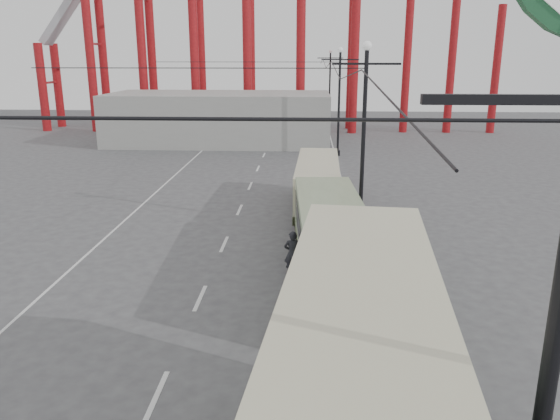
{
  "coord_description": "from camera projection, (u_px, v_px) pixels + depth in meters",
  "views": [
    {
      "loc": [
        2.91,
        -8.41,
        8.72
      ],
      "look_at": [
        1.9,
        11.58,
        3.0
      ],
      "focal_mm": 35.0,
      "sensor_mm": 36.0,
      "label": 1
    }
  ],
  "objects": [
    {
      "name": "road_markings",
      "position": [
        237.0,
        221.0,
        29.57
      ],
      "size": [
        12.52,
        120.0,
        0.01
      ],
      "color": "silver",
      "rests_on": "ground"
    },
    {
      "name": "lamp_post_mid",
      "position": [
        363.0,
        141.0,
        26.34
      ],
      "size": [
        3.2,
        0.44,
        9.32
      ],
      "color": "black",
      "rests_on": "ground"
    },
    {
      "name": "lamp_post_far",
      "position": [
        339.0,
        103.0,
        47.46
      ],
      "size": [
        3.2,
        0.44,
        9.32
      ],
      "color": "black",
      "rests_on": "ground"
    },
    {
      "name": "lamp_post_distant",
      "position": [
        330.0,
        88.0,
        68.59
      ],
      "size": [
        3.2,
        0.44,
        9.32
      ],
      "color": "black",
      "rests_on": "ground"
    },
    {
      "name": "fairground_shed",
      "position": [
        220.0,
        118.0,
        55.35
      ],
      "size": [
        22.0,
        10.0,
        5.0
      ],
      "primitive_type": "cube",
      "color": "gray",
      "rests_on": "ground"
    },
    {
      "name": "single_decker_green",
      "position": [
        332.0,
        243.0,
        20.95
      ],
      "size": [
        3.12,
        11.16,
        3.12
      ],
      "rotation": [
        0.0,
        0.0,
        0.05
      ],
      "color": "gray",
      "rests_on": "ground"
    },
    {
      "name": "single_decker_cream",
      "position": [
        318.0,
        183.0,
        31.18
      ],
      "size": [
        2.61,
        9.35,
        2.89
      ],
      "rotation": [
        0.0,
        0.0,
        -0.03
      ],
      "color": "beige",
      "rests_on": "ground"
    },
    {
      "name": "pedestrian",
      "position": [
        292.0,
        253.0,
        22.1
      ],
      "size": [
        0.72,
        0.5,
        1.9
      ],
      "primitive_type": "imported",
      "rotation": [
        0.0,
        0.0,
        3.2
      ],
      "color": "black",
      "rests_on": "ground"
    }
  ]
}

